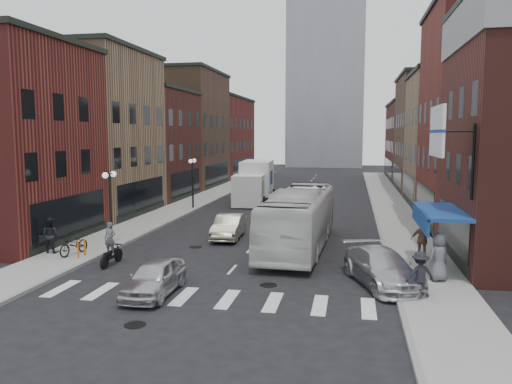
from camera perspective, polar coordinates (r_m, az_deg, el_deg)
ground at (r=21.88m, az=-3.37°, el=-9.53°), size 160.00×160.00×0.00m
sidewalk_left at (r=44.93m, az=-6.95°, el=-1.11°), size 3.00×74.00×0.15m
sidewalk_right at (r=42.91m, az=15.21°, el=-1.66°), size 3.00×74.00×0.15m
curb_left at (r=44.50m, az=-5.11°, el=-1.26°), size 0.20×74.00×0.16m
curb_right at (r=42.83m, az=13.21°, el=-1.72°), size 0.20×74.00×0.16m
crosswalk_stripes at (r=19.12m, az=-5.64°, el=-11.96°), size 12.00×2.20×0.01m
bldg_left_mid_a at (r=39.87m, az=-19.66°, el=6.34°), size 10.30×10.20×12.30m
bldg_left_mid_b at (r=48.76m, az=-13.62°, el=5.35°), size 10.30×10.20×10.30m
bldg_left_far_a at (r=58.94m, az=-9.19°, el=7.09°), size 10.30×12.20×13.30m
bldg_left_far_b at (r=72.25m, az=-5.34°, el=6.25°), size 10.30×16.20×11.30m
bldg_right_mid_a at (r=35.73m, az=27.06°, el=7.62°), size 10.30×10.20×14.30m
bldg_right_mid_b at (r=45.42m, az=23.48°, el=5.54°), size 10.30×10.20×11.30m
bldg_right_far_a at (r=56.21m, az=21.08°, el=6.25°), size 10.30×12.20×12.30m
bldg_right_far_b at (r=70.05m, az=19.05°, el=5.50°), size 10.30×16.20×10.30m
awning_blue at (r=23.41m, az=19.92°, el=-2.26°), size 1.80×5.00×0.78m
billboard_sign at (r=21.13m, az=20.22°, el=6.35°), size 1.52×3.00×3.70m
distant_tower at (r=100.29m, az=8.13°, el=17.43°), size 14.00×14.00×50.00m
streetlamp_near at (r=27.62m, az=-16.35°, el=-0.24°), size 0.32×1.22×4.11m
streetlamp_far at (r=40.51m, az=-7.26°, el=2.08°), size 0.32×1.22×4.11m
bike_rack at (r=25.77m, az=-19.33°, el=-6.15°), size 0.08×0.68×0.80m
box_truck at (r=44.32m, az=-0.14°, el=1.10°), size 2.98×8.60×3.67m
motorcycle_rider at (r=24.25m, az=-16.28°, el=-5.86°), size 0.57×2.00×2.04m
transit_bus at (r=26.72m, az=4.98°, el=-3.08°), size 3.17×11.52×3.18m
sedan_left_near at (r=19.63m, az=-11.56°, el=-9.53°), size 1.63×3.94×1.34m
sedan_left_far at (r=29.34m, az=-3.13°, el=-3.97°), size 1.68×4.27×1.38m
curb_car at (r=21.00m, az=14.20°, el=-8.39°), size 3.60×5.33×1.43m
parked_bicycle at (r=26.35m, az=-20.08°, el=-5.67°), size 1.00×2.02×1.02m
ped_left_solo at (r=27.17m, az=-22.45°, el=-4.58°), size 0.90×0.56×1.78m
ped_right_a at (r=19.35m, az=18.21°, el=-8.94°), size 1.22×0.88×1.70m
ped_right_b at (r=25.10m, az=18.51°, el=-5.22°), size 1.18×0.76×1.86m
ped_right_c at (r=21.68m, az=20.19°, el=-6.99°), size 1.15×1.03×1.97m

